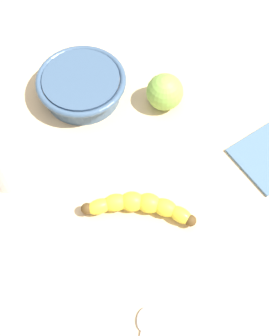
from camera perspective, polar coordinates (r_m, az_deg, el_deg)
name	(u,v)px	position (r cm, az deg, el deg)	size (l,w,h in cm)	color
wooden_tabletop	(115,189)	(83.20, -2.48, -2.64)	(120.00, 120.00, 3.00)	#D8B589
banana	(140,206)	(78.21, 0.70, -4.69)	(16.48, 11.91, 3.44)	yellow
smoothie_glass	(2,157)	(81.47, -16.07, 1.34)	(8.35, 8.35, 11.67)	silver
ceramic_bowl	(82,85)	(90.91, -6.54, 10.12)	(17.34, 17.34, 4.96)	#3D5675
green_apple_fruit	(165,92)	(88.75, 3.75, 9.35)	(7.05, 7.05, 7.05)	#84B747
teaspoon	(144,324)	(73.81, 1.16, -18.68)	(6.85, 10.43, 0.80)	silver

